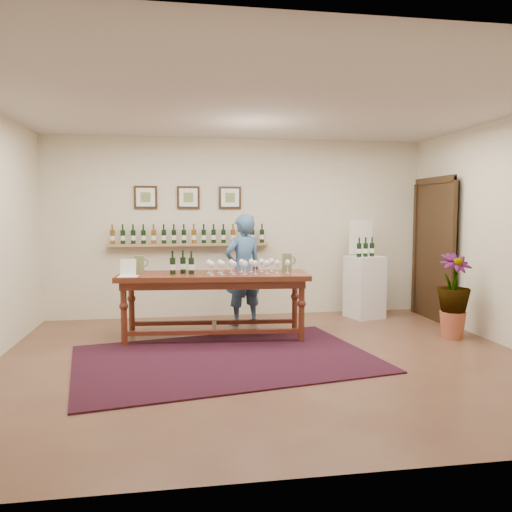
{
  "coord_description": "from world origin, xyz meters",
  "views": [
    {
      "loc": [
        -0.98,
        -5.38,
        1.65
      ],
      "look_at": [
        0.0,
        0.8,
        1.1
      ],
      "focal_mm": 35.0,
      "sensor_mm": 36.0,
      "label": 1
    }
  ],
  "objects": [
    {
      "name": "display_pedestal",
      "position": [
        1.92,
        2.0,
        0.48
      ],
      "size": [
        0.59,
        0.59,
        0.97
      ],
      "primitive_type": "cube",
      "rotation": [
        0.0,
        0.0,
        0.26
      ],
      "color": "white",
      "rests_on": "ground"
    },
    {
      "name": "tasting_table",
      "position": [
        -0.52,
        1.03,
        0.73
      ],
      "size": [
        2.49,
        0.97,
        0.86
      ],
      "rotation": [
        0.0,
        0.0,
        -0.08
      ],
      "color": "#4A2012",
      "rests_on": "ground"
    },
    {
      "name": "rug",
      "position": [
        -0.46,
        0.08,
        0.01
      ],
      "size": [
        3.6,
        2.72,
        0.02
      ],
      "primitive_type": "cube",
      "rotation": [
        0.0,
        0.0,
        0.18
      ],
      "color": "#4B0E0D",
      "rests_on": "ground"
    },
    {
      "name": "table_glasses",
      "position": [
        -0.14,
        0.99,
        0.95
      ],
      "size": [
        1.33,
        0.41,
        0.18
      ],
      "primitive_type": null,
      "rotation": [
        0.0,
        0.0,
        0.08
      ],
      "color": "white",
      "rests_on": "tasting_table"
    },
    {
      "name": "info_sign",
      "position": [
        1.91,
        2.16,
        1.27
      ],
      "size": [
        0.42,
        0.13,
        0.6
      ],
      "primitive_type": "cube",
      "rotation": [
        0.0,
        0.0,
        0.26
      ],
      "color": "white",
      "rests_on": "display_pedestal"
    },
    {
      "name": "potted_plant",
      "position": [
        2.57,
        0.57,
        0.56
      ],
      "size": [
        0.56,
        0.56,
        0.97
      ],
      "rotation": [
        0.0,
        0.0,
        0.11
      ],
      "color": "#A85338",
      "rests_on": "ground"
    },
    {
      "name": "ground",
      "position": [
        0.0,
        0.0,
        0.0
      ],
      "size": [
        6.0,
        6.0,
        0.0
      ],
      "primitive_type": "plane",
      "color": "brown",
      "rests_on": "ground"
    },
    {
      "name": "pedestal_bottles",
      "position": [
        1.89,
        1.92,
        1.13
      ],
      "size": [
        0.34,
        0.17,
        0.33
      ],
      "primitive_type": null,
      "rotation": [
        0.0,
        0.0,
        0.26
      ],
      "color": "black",
      "rests_on": "display_pedestal"
    },
    {
      "name": "pitcher_right",
      "position": [
        0.47,
        1.11,
        0.98
      ],
      "size": [
        0.16,
        0.16,
        0.24
      ],
      "primitive_type": null,
      "rotation": [
        0.0,
        0.0,
        0.01
      ],
      "color": "#5E6B42",
      "rests_on": "tasting_table"
    },
    {
      "name": "pitcher_left",
      "position": [
        -1.47,
        1.22,
        0.98
      ],
      "size": [
        0.15,
        0.15,
        0.23
      ],
      "primitive_type": null,
      "rotation": [
        0.0,
        0.0,
        0.02
      ],
      "color": "#5E6B42",
      "rests_on": "tasting_table"
    },
    {
      "name": "room_shell",
      "position": [
        2.11,
        1.86,
        1.12
      ],
      "size": [
        6.0,
        6.0,
        6.0
      ],
      "color": "beige",
      "rests_on": "ground"
    },
    {
      "name": "table_bottles",
      "position": [
        -0.92,
        1.05,
        1.01
      ],
      "size": [
        0.3,
        0.2,
        0.3
      ],
      "primitive_type": null,
      "rotation": [
        0.0,
        0.0,
        -0.16
      ],
      "color": "black",
      "rests_on": "tasting_table"
    },
    {
      "name": "menu_card",
      "position": [
        -1.58,
        0.9,
        0.97
      ],
      "size": [
        0.25,
        0.2,
        0.21
      ],
      "primitive_type": "cube",
      "rotation": [
        0.0,
        0.0,
        -0.12
      ],
      "color": "white",
      "rests_on": "tasting_table"
    },
    {
      "name": "person",
      "position": [
        -0.03,
        1.79,
        0.81
      ],
      "size": [
        0.7,
        0.58,
        1.63
      ],
      "primitive_type": "imported",
      "rotation": [
        0.0,
        0.0,
        3.53
      ],
      "color": "#385A85",
      "rests_on": "ground"
    }
  ]
}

